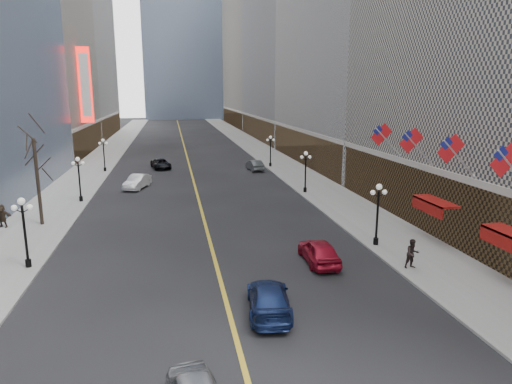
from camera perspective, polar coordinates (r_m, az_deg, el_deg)
name	(u,v)px	position (r m, az deg, el deg)	size (l,w,h in m)	color
sidewalk_east	(279,162)	(72.25, 2.84, 3.74)	(6.00, 230.00, 0.15)	gray
sidewalk_west	(93,168)	(71.25, -19.68, 2.90)	(6.00, 230.00, 0.15)	gray
lane_line	(187,156)	(80.27, -8.64, 4.45)	(0.25, 200.00, 0.02)	gold
bldg_east_c	(311,32)	(111.11, 6.89, 19.21)	(26.60, 40.60, 48.80)	#969699
bldg_east_d	(271,26)	(153.29, 1.89, 20.05)	(26.60, 46.60, 62.80)	#AAA08C
streetlamp_east_1	(378,208)	(33.78, 14.98, -1.94)	(1.26, 0.44, 4.52)	black
streetlamp_east_2	(306,167)	(50.25, 6.22, 3.07)	(1.26, 0.44, 4.52)	black
streetlamp_east_3	(270,148)	(67.51, 1.82, 5.55)	(1.26, 0.44, 4.52)	black
streetlamp_west_1	(24,225)	(31.94, -27.01, -3.73)	(1.26, 0.44, 4.52)	black
streetlamp_west_2	(79,174)	(49.04, -21.26, 2.05)	(1.26, 0.44, 4.52)	black
streetlamp_west_3	(104,152)	(66.61, -18.50, 4.82)	(1.26, 0.44, 4.52)	black
flag_2	(508,163)	(28.19, 29.01, 3.20)	(2.87, 0.12, 2.87)	#B2B2B7
flag_3	(453,151)	(32.16, 23.41, 4.71)	(2.87, 0.12, 2.87)	#B2B2B7
flag_4	(413,143)	(36.38, 19.05, 5.85)	(2.87, 0.12, 2.87)	#B2B2B7
flag_5	(383,136)	(40.78, 15.61, 6.72)	(2.87, 0.12, 2.87)	#B2B2B7
awning_b	(512,236)	(29.55, 29.34, -4.86)	(1.40, 4.00, 0.93)	maroon
awning_c	(433,203)	(35.78, 21.24, -1.28)	(1.40, 4.00, 0.93)	maroon
theatre_marquee	(85,85)	(80.57, -20.56, 12.40)	(2.00, 0.55, 12.00)	red
tree_west_far	(35,152)	(41.23, -25.93, 4.51)	(3.60, 3.60, 7.92)	#2D231C
car_nb_mid	(137,182)	(54.61, -14.62, 1.25)	(1.69, 4.84, 1.59)	silver
car_nb_far	(161,164)	(68.00, -11.79, 3.47)	(2.33, 5.05, 1.40)	black
car_sb_near	(269,299)	(23.82, 1.61, -13.20)	(2.11, 5.18, 1.50)	navy
car_sb_mid	(319,251)	(30.44, 7.86, -7.34)	(1.90, 4.73, 1.61)	maroon
car_sb_far	(255,165)	(65.05, -0.17, 3.38)	(1.58, 4.53, 1.49)	#4B5052
ped_east_walk	(412,254)	(30.51, 18.97, -7.31)	(0.92, 0.50, 1.88)	black
ped_west_far	(2,216)	(42.66, -29.15, -2.62)	(1.79, 0.51, 1.93)	#2C2218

